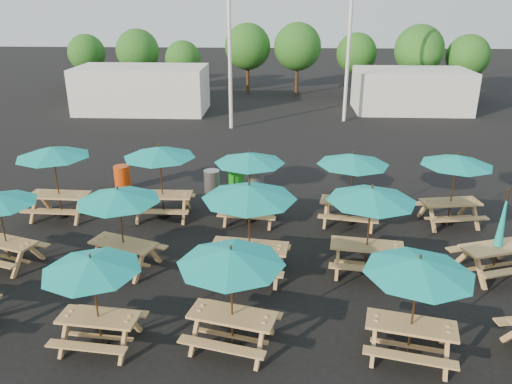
{
  "coord_description": "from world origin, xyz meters",
  "views": [
    {
      "loc": [
        0.72,
        -13.2,
        6.92
      ],
      "look_at": [
        0.0,
        1.5,
        1.1
      ],
      "focal_mm": 35.0,
      "sensor_mm": 36.0,
      "label": 1
    }
  ],
  "objects_px": {
    "picnic_unit_2": "(53,155)",
    "picnic_unit_3": "(92,269)",
    "picnic_unit_6": "(231,262)",
    "picnic_unit_7": "(249,197)",
    "picnic_unit_9": "(419,271)",
    "waste_bin_1": "(212,183)",
    "picnic_unit_14": "(457,164)",
    "waste_bin_2": "(235,180)",
    "picnic_unit_8": "(250,161)",
    "picnic_unit_10": "(371,199)",
    "waste_bin_0": "(122,178)",
    "picnic_unit_13": "(499,240)",
    "picnic_unit_11": "(353,163)",
    "picnic_unit_4": "(119,199)",
    "picnic_unit_5": "(160,156)",
    "waste_bin_3": "(256,179)"
  },
  "relations": [
    {
      "from": "picnic_unit_5",
      "to": "picnic_unit_13",
      "type": "relative_size",
      "value": 1.02
    },
    {
      "from": "waste_bin_1",
      "to": "waste_bin_2",
      "type": "relative_size",
      "value": 1.0
    },
    {
      "from": "picnic_unit_8",
      "to": "waste_bin_0",
      "type": "relative_size",
      "value": 2.6
    },
    {
      "from": "picnic_unit_2",
      "to": "waste_bin_1",
      "type": "bearing_deg",
      "value": 27.15
    },
    {
      "from": "picnic_unit_2",
      "to": "picnic_unit_3",
      "type": "height_order",
      "value": "picnic_unit_2"
    },
    {
      "from": "picnic_unit_4",
      "to": "picnic_unit_5",
      "type": "xyz_separation_m",
      "value": [
        0.3,
        3.39,
        0.13
      ]
    },
    {
      "from": "picnic_unit_10",
      "to": "picnic_unit_2",
      "type": "bearing_deg",
      "value": 170.16
    },
    {
      "from": "picnic_unit_3",
      "to": "picnic_unit_9",
      "type": "height_order",
      "value": "picnic_unit_9"
    },
    {
      "from": "picnic_unit_6",
      "to": "picnic_unit_10",
      "type": "xyz_separation_m",
      "value": [
        3.27,
        3.2,
        0.1
      ]
    },
    {
      "from": "picnic_unit_7",
      "to": "picnic_unit_11",
      "type": "bearing_deg",
      "value": 54.77
    },
    {
      "from": "picnic_unit_3",
      "to": "picnic_unit_4",
      "type": "height_order",
      "value": "picnic_unit_4"
    },
    {
      "from": "picnic_unit_6",
      "to": "picnic_unit_8",
      "type": "bearing_deg",
      "value": 104.24
    },
    {
      "from": "picnic_unit_2",
      "to": "picnic_unit_11",
      "type": "distance_m",
      "value": 9.53
    },
    {
      "from": "waste_bin_1",
      "to": "waste_bin_2",
      "type": "height_order",
      "value": "same"
    },
    {
      "from": "picnic_unit_2",
      "to": "picnic_unit_8",
      "type": "height_order",
      "value": "picnic_unit_2"
    },
    {
      "from": "picnic_unit_11",
      "to": "picnic_unit_13",
      "type": "distance_m",
      "value": 4.68
    },
    {
      "from": "picnic_unit_5",
      "to": "picnic_unit_6",
      "type": "height_order",
      "value": "picnic_unit_5"
    },
    {
      "from": "waste_bin_0",
      "to": "waste_bin_2",
      "type": "xyz_separation_m",
      "value": [
        4.29,
        0.01,
        0.0
      ]
    },
    {
      "from": "picnic_unit_10",
      "to": "picnic_unit_11",
      "type": "distance_m",
      "value": 3.04
    },
    {
      "from": "picnic_unit_7",
      "to": "picnic_unit_11",
      "type": "height_order",
      "value": "picnic_unit_7"
    },
    {
      "from": "picnic_unit_4",
      "to": "picnic_unit_8",
      "type": "distance_m",
      "value": 4.51
    },
    {
      "from": "picnic_unit_11",
      "to": "waste_bin_1",
      "type": "distance_m",
      "value": 5.51
    },
    {
      "from": "picnic_unit_10",
      "to": "picnic_unit_14",
      "type": "relative_size",
      "value": 1.01
    },
    {
      "from": "picnic_unit_4",
      "to": "picnic_unit_11",
      "type": "relative_size",
      "value": 1.06
    },
    {
      "from": "picnic_unit_8",
      "to": "waste_bin_1",
      "type": "relative_size",
      "value": 2.6
    },
    {
      "from": "picnic_unit_10",
      "to": "picnic_unit_14",
      "type": "height_order",
      "value": "picnic_unit_10"
    },
    {
      "from": "picnic_unit_7",
      "to": "waste_bin_3",
      "type": "relative_size",
      "value": 2.85
    },
    {
      "from": "waste_bin_2",
      "to": "picnic_unit_11",
      "type": "bearing_deg",
      "value": -33.76
    },
    {
      "from": "picnic_unit_4",
      "to": "picnic_unit_11",
      "type": "xyz_separation_m",
      "value": [
        6.42,
        3.15,
        0.06
      ]
    },
    {
      "from": "picnic_unit_14",
      "to": "waste_bin_2",
      "type": "distance_m",
      "value": 7.72
    },
    {
      "from": "waste_bin_2",
      "to": "picnic_unit_4",
      "type": "bearing_deg",
      "value": -113.38
    },
    {
      "from": "picnic_unit_5",
      "to": "waste_bin_2",
      "type": "relative_size",
      "value": 2.59
    },
    {
      "from": "picnic_unit_14",
      "to": "waste_bin_2",
      "type": "relative_size",
      "value": 2.7
    },
    {
      "from": "picnic_unit_3",
      "to": "picnic_unit_14",
      "type": "height_order",
      "value": "picnic_unit_14"
    },
    {
      "from": "picnic_unit_2",
      "to": "picnic_unit_6",
      "type": "distance_m",
      "value": 8.92
    },
    {
      "from": "picnic_unit_7",
      "to": "picnic_unit_8",
      "type": "height_order",
      "value": "picnic_unit_7"
    },
    {
      "from": "picnic_unit_7",
      "to": "picnic_unit_2",
      "type": "bearing_deg",
      "value": 159.65
    },
    {
      "from": "picnic_unit_8",
      "to": "waste_bin_0",
      "type": "height_order",
      "value": "picnic_unit_8"
    },
    {
      "from": "picnic_unit_14",
      "to": "picnic_unit_10",
      "type": "bearing_deg",
      "value": -144.01
    },
    {
      "from": "picnic_unit_8",
      "to": "picnic_unit_13",
      "type": "height_order",
      "value": "picnic_unit_13"
    },
    {
      "from": "picnic_unit_6",
      "to": "waste_bin_2",
      "type": "relative_size",
      "value": 2.8
    },
    {
      "from": "picnic_unit_10",
      "to": "picnic_unit_13",
      "type": "distance_m",
      "value": 3.57
    },
    {
      "from": "picnic_unit_11",
      "to": "picnic_unit_13",
      "type": "bearing_deg",
      "value": -29.87
    },
    {
      "from": "picnic_unit_2",
      "to": "picnic_unit_6",
      "type": "height_order",
      "value": "picnic_unit_2"
    },
    {
      "from": "picnic_unit_10",
      "to": "picnic_unit_9",
      "type": "bearing_deg",
      "value": -75.68
    },
    {
      "from": "picnic_unit_4",
      "to": "picnic_unit_2",
      "type": "bearing_deg",
      "value": 153.61
    },
    {
      "from": "waste_bin_2",
      "to": "picnic_unit_14",
      "type": "bearing_deg",
      "value": -19.15
    },
    {
      "from": "picnic_unit_6",
      "to": "picnic_unit_7",
      "type": "xyz_separation_m",
      "value": [
        0.18,
        2.91,
        0.21
      ]
    },
    {
      "from": "picnic_unit_7",
      "to": "picnic_unit_9",
      "type": "height_order",
      "value": "picnic_unit_7"
    },
    {
      "from": "picnic_unit_6",
      "to": "picnic_unit_7",
      "type": "distance_m",
      "value": 2.93
    }
  ]
}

